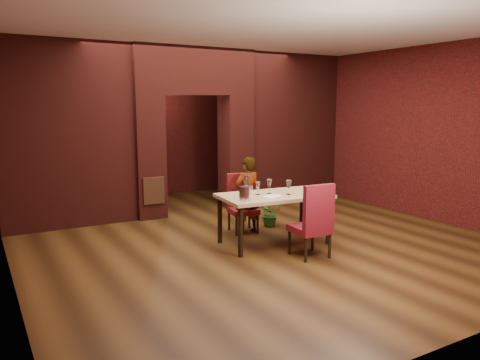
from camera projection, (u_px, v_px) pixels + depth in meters
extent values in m
plane|color=#452A11|center=(245.00, 234.00, 7.71)|extent=(8.00, 8.00, 0.00)
cube|color=silver|center=(246.00, 34.00, 7.20)|extent=(7.00, 8.00, 0.04)
cube|color=maroon|center=(158.00, 127.00, 10.87)|extent=(7.00, 0.04, 3.20)
cube|color=maroon|center=(0.00, 147.00, 5.72)|extent=(0.04, 8.00, 3.20)
cube|color=maroon|center=(398.00, 131.00, 9.19)|extent=(0.04, 8.00, 3.20)
cube|color=maroon|center=(148.00, 157.00, 8.76)|extent=(0.55, 0.55, 2.30)
cube|color=maroon|center=(236.00, 152.00, 9.71)|extent=(0.55, 0.55, 2.30)
cube|color=maroon|center=(192.00, 71.00, 8.98)|extent=(2.45, 0.55, 0.90)
cube|color=maroon|center=(67.00, 135.00, 7.99)|extent=(2.28, 0.35, 3.20)
cube|color=maroon|center=(291.00, 128.00, 10.34)|extent=(2.28, 0.35, 3.20)
cube|color=#AB5D31|center=(154.00, 191.00, 8.61)|extent=(0.40, 0.03, 0.50)
cube|color=black|center=(143.00, 152.00, 10.71)|extent=(0.90, 0.08, 2.10)
cube|color=black|center=(143.00, 152.00, 10.67)|extent=(1.02, 0.04, 2.22)
cube|color=tan|center=(274.00, 219.00, 7.16)|extent=(1.72, 1.07, 0.77)
cube|color=maroon|center=(243.00, 203.00, 7.80)|extent=(0.51, 0.51, 0.97)
cube|color=maroon|center=(310.00, 220.00, 6.53)|extent=(0.50, 0.50, 1.05)
imported|color=white|center=(247.00, 195.00, 7.72)|extent=(0.47, 0.32, 1.27)
cube|color=white|center=(272.00, 196.00, 6.95)|extent=(0.33, 0.28, 0.00)
cylinder|color=#BAB9C0|center=(245.00, 194.00, 6.61)|extent=(0.17, 0.17, 0.20)
cylinder|color=white|center=(246.00, 186.00, 6.88)|extent=(0.07, 0.07, 0.31)
imported|color=#285A1E|center=(270.00, 214.00, 8.21)|extent=(0.47, 0.43, 0.45)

